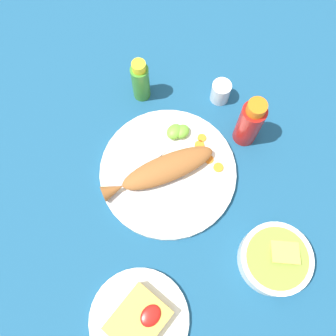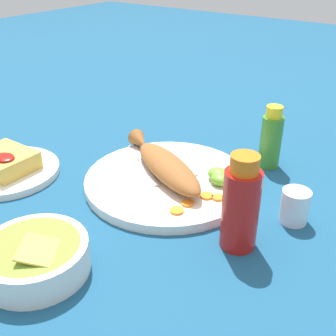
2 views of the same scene
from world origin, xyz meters
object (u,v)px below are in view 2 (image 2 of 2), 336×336
main_plate (168,181)px  guacamole_bowl (35,256)px  fork_near (142,161)px  hot_sauce_bottle_red (241,205)px  side_plate_fries (7,172)px  fried_fish (165,165)px  salt_cup (294,208)px  fork_far (162,157)px  hot_sauce_bottle_green (271,139)px

main_plate → guacamole_bowl: guacamole_bowl is taller
fork_near → hot_sauce_bottle_red: 0.30m
side_plate_fries → fork_near: bearing=40.3°
main_plate → fried_fish: 0.03m
main_plate → fried_fish: fried_fish is taller
hot_sauce_bottle_red → salt_cup: 0.13m
fried_fish → side_plate_fries: size_ratio=1.26×
fork_near → side_plate_fries: (-0.21, -0.18, -0.01)m
fork_far → salt_cup: (0.30, -0.03, 0.01)m
hot_sauce_bottle_green → side_plate_fries: (-0.42, -0.35, -0.06)m
side_plate_fries → salt_cup: bearing=19.2°
salt_cup → side_plate_fries: bearing=-160.8°
fork_far → hot_sauce_bottle_green: hot_sauce_bottle_green is taller
salt_cup → hot_sauce_bottle_green: bearing=126.0°
fried_fish → fork_far: size_ratio=1.46×
hot_sauce_bottle_red → side_plate_fries: hot_sauce_bottle_red is taller
fork_near → guacamole_bowl: guacamole_bowl is taller
fried_fish → main_plate: bearing=-0.0°
salt_cup → main_plate: bearing=-173.6°
salt_cup → fried_fish: bearing=-175.3°
main_plate → fork_far: size_ratio=1.78×
main_plate → guacamole_bowl: size_ratio=2.09×
hot_sauce_bottle_red → main_plate: bearing=156.6°
guacamole_bowl → hot_sauce_bottle_green: bearing=74.5°
hot_sauce_bottle_green → main_plate: bearing=-123.7°
main_plate → guacamole_bowl: (-0.01, -0.31, 0.02)m
fried_fish → guacamole_bowl: 0.32m
fork_far → side_plate_fries: (-0.24, -0.22, -0.01)m
hot_sauce_bottle_red → salt_cup: hot_sauce_bottle_red is taller
main_plate → hot_sauce_bottle_green: size_ratio=2.42×
fork_far → salt_cup: size_ratio=3.06×
fork_far → salt_cup: 0.31m
hot_sauce_bottle_green → side_plate_fries: bearing=-140.2°
fork_near → side_plate_fries: bearing=75.5°
hot_sauce_bottle_red → guacamole_bowl: bearing=-132.9°
fork_near → hot_sauce_bottle_green: size_ratio=1.18×
fried_fish → salt_cup: bearing=32.4°
side_plate_fries → main_plate: bearing=28.6°
fork_near → fork_far: size_ratio=0.87×
hot_sauce_bottle_red → hot_sauce_bottle_green: size_ratio=1.18×
fork_far → guacamole_bowl: (0.05, -0.37, 0.01)m
fried_fish → guacamole_bowl: bearing=-62.3°
fork_near → hot_sauce_bottle_red: hot_sauce_bottle_red is taller
main_plate → salt_cup: bearing=6.4°
fork_near → fork_far: 0.05m
main_plate → salt_cup: salt_cup is taller
hot_sauce_bottle_green → side_plate_fries: hot_sauce_bottle_green is taller
fork_near → hot_sauce_bottle_red: bearing=-165.3°
hot_sauce_bottle_green → salt_cup: (0.12, -0.16, -0.04)m
main_plate → salt_cup: 0.25m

